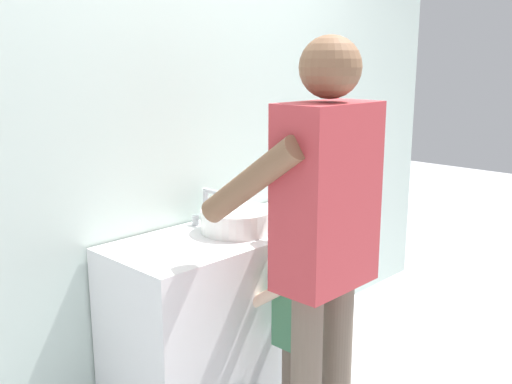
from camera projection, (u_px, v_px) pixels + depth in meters
back_wall at (189, 127)px, 2.95m from camera, size 4.40×0.08×2.70m
vanity_cabinet at (235, 313)px, 2.93m from camera, size 1.29×0.54×0.87m
sink_basin at (237, 220)px, 2.81m from camera, size 0.35×0.35×0.11m
faucet at (207, 208)px, 2.95m from camera, size 0.18×0.14×0.18m
toothbrush_cup at (283, 209)px, 3.04m from camera, size 0.07×0.07×0.21m
child_toddler at (296, 314)px, 2.64m from camera, size 0.29×0.29×0.93m
adult_parent at (322, 223)px, 2.25m from camera, size 0.55×0.58×1.77m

